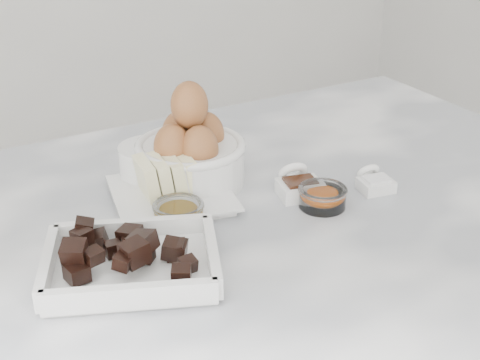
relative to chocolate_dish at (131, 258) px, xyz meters
name	(u,v)px	position (x,y,z in m)	size (l,w,h in m)	color
marble_slab	(238,230)	(0.18, 0.06, -0.04)	(1.20, 0.80, 0.04)	white
chocolate_dish	(131,258)	(0.00, 0.00, 0.00)	(0.25, 0.22, 0.05)	white
butter_plate	(169,186)	(0.12, 0.15, 0.00)	(0.19, 0.19, 0.07)	white
sugar_ramekin	(151,162)	(0.12, 0.22, 0.01)	(0.10, 0.10, 0.06)	white
egg_bowl	(190,151)	(0.17, 0.19, 0.03)	(0.17, 0.17, 0.16)	white
honey_bowl	(179,213)	(0.10, 0.08, -0.01)	(0.07, 0.07, 0.03)	white
zest_bowl	(322,196)	(0.30, 0.03, -0.01)	(0.07, 0.07, 0.03)	white
vanilla_spoon	(298,184)	(0.29, 0.08, -0.01)	(0.07, 0.08, 0.05)	white
salt_spoon	(374,181)	(0.40, 0.03, -0.01)	(0.05, 0.07, 0.04)	white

